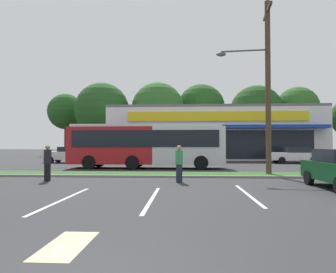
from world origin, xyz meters
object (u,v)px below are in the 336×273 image
pedestrian_mid (47,163)px  car_2 (68,155)px  car_3 (295,155)px  pedestrian_near_bench (179,164)px  utility_pole (265,82)px  car_1 (183,155)px  city_bus (147,145)px

pedestrian_mid → car_2: bearing=-14.5°
car_2 → car_3: bearing=-178.8°
car_3 → pedestrian_near_bench: (-10.66, -15.44, 0.07)m
utility_pole → car_3: size_ratio=2.17×
car_1 → pedestrian_mid: (-6.43, -15.01, 0.13)m
city_bus → utility_pole: bearing=-34.1°
utility_pole → city_bus: utility_pole is taller
utility_pole → car_2: utility_pole is taller
utility_pole → city_bus: size_ratio=0.87×
utility_pole → car_1: bearing=111.6°
pedestrian_mid → utility_pole: bearing=-106.8°
car_2 → pedestrian_near_bench: bearing=126.5°
car_2 → pedestrian_near_bench: size_ratio=2.49×
car_1 → pedestrian_mid: bearing=66.8°
city_bus → car_3: (13.22, 7.12, -0.97)m
car_1 → car_3: 10.57m
car_2 → pedestrian_mid: size_ratio=2.46×
car_1 → pedestrian_near_bench: size_ratio=2.65×
car_2 → pedestrian_near_bench: (11.09, -15.00, 0.06)m
utility_pole → car_3: (5.85, 12.25, -4.51)m
car_2 → car_3: car_2 is taller
utility_pole → pedestrian_near_bench: 7.28m
utility_pole → city_bus: 9.65m
car_3 → utility_pole: bearing=64.5°
city_bus → car_2: bearing=142.7°
car_2 → car_3: size_ratio=0.94×
utility_pole → car_1: size_ratio=2.18×
city_bus → pedestrian_near_bench: city_bus is taller
car_3 → city_bus: bearing=28.3°
utility_pole → car_1: (-4.72, 11.94, -4.55)m
car_1 → car_3: size_ratio=1.00×
utility_pole → pedestrian_near_bench: size_ratio=5.77×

